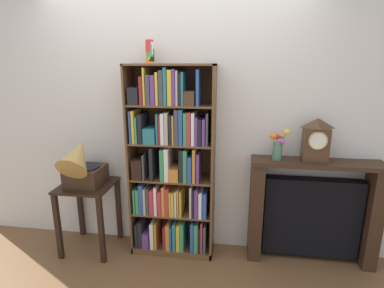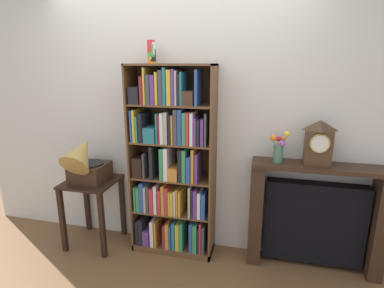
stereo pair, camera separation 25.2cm
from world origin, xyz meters
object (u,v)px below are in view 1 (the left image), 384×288
Objects in this scene: flower_vase at (278,146)px; cup_stack at (150,52)px; bookshelf at (171,169)px; gramophone at (81,165)px; fireplace_mantel at (312,212)px; side_table_left at (88,201)px; mantel_clock at (316,140)px.

cup_stack is at bearing 178.90° from flower_vase.
bookshelf is 3.45× the size of gramophone.
bookshelf reaches higher than gramophone.
gramophone reaches higher than fireplace_mantel.
bookshelf is 9.10× the size of cup_stack.
side_table_left is 2.16m from fireplace_mantel.
mantel_clock is 0.33m from flower_vase.
gramophone is at bearing -175.10° from mantel_clock.
gramophone is 2.21m from fireplace_mantel.
bookshelf reaches higher than side_table_left.
flower_vase is at bearing -179.12° from mantel_clock.
mantel_clock is (-0.04, -0.03, 0.70)m from fireplace_mantel.
cup_stack is 1.42m from flower_vase.
bookshelf is at bearing -178.66° from flower_vase.
bookshelf is at bearing -177.72° from fireplace_mantel.
bookshelf is 4.75× the size of mantel_clock.
gramophone is (-0.83, -0.15, 0.05)m from bookshelf.
flower_vase is (-0.36, -0.03, 0.63)m from fireplace_mantel.
bookshelf reaches higher than fireplace_mantel.
cup_stack is at bearing 17.14° from gramophone.
fireplace_mantel is 0.73m from flower_vase.
gramophone is at bearing -90.00° from side_table_left.
cup_stack reaches higher than side_table_left.
flower_vase is (1.80, 0.18, 0.20)m from gramophone.
mantel_clock is (1.47, -0.02, -0.75)m from cup_stack.
mantel_clock reaches higher than gramophone.
cup_stack is at bearing 11.38° from side_table_left.
bookshelf is 1.09m from cup_stack.
flower_vase is at bearing -175.16° from fireplace_mantel.
side_table_left is 1.31× the size of gramophone.
cup_stack is 1.22m from gramophone.
fireplace_mantel is at bearing 2.28° from bookshelf.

